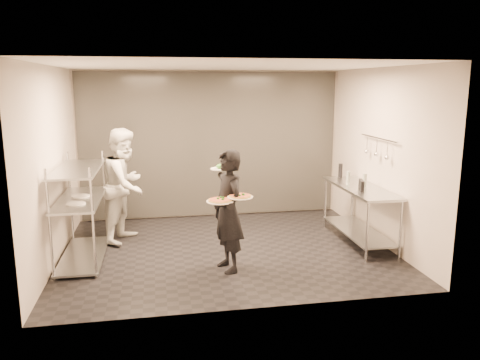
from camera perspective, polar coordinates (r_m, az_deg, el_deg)
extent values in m
cube|color=black|center=(7.40, -1.60, -8.45)|extent=(5.00, 4.00, 0.00)
cube|color=white|center=(6.96, -1.74, 13.76)|extent=(5.00, 4.00, 0.00)
cube|color=#B9B0A6|center=(9.01, -3.57, 4.32)|extent=(5.00, 0.00, 2.80)
cube|color=#B9B0A6|center=(5.11, 1.67, -1.23)|extent=(5.00, 0.00, 2.80)
cube|color=#B9B0A6|center=(7.12, -21.98, 1.57)|extent=(0.00, 4.00, 2.80)
cube|color=#B9B0A6|center=(7.81, 16.80, 2.73)|extent=(0.00, 4.00, 2.80)
cube|color=silver|center=(8.98, -3.54, 4.29)|extent=(4.90, 0.04, 2.74)
cylinder|color=#B3B5BA|center=(6.51, -22.20, -5.20)|extent=(0.04, 0.04, 1.50)
cylinder|color=#B3B5BA|center=(7.97, -19.98, -2.06)|extent=(0.04, 0.04, 1.50)
cylinder|color=#B3B5BA|center=(6.42, -17.47, -5.11)|extent=(0.04, 0.04, 1.50)
cylinder|color=#B3B5BA|center=(7.90, -16.12, -1.94)|extent=(0.04, 0.04, 1.50)
cube|color=#9CA1A5|center=(7.40, -18.51, -8.67)|extent=(0.60, 1.60, 0.03)
cube|color=#9CA1A5|center=(7.16, -18.94, -2.26)|extent=(0.60, 1.60, 0.03)
cube|color=#9CA1A5|center=(7.07, -19.18, 1.29)|extent=(0.60, 1.60, 0.03)
cylinder|color=white|center=(6.81, -19.38, -2.75)|extent=(0.26, 0.26, 0.01)
cylinder|color=white|center=(7.25, -18.84, -1.88)|extent=(0.26, 0.26, 0.01)
cylinder|color=#B3B5BA|center=(7.02, 15.27, -6.12)|extent=(0.04, 0.04, 0.90)
cylinder|color=#B3B5BA|center=(8.54, 10.35, -2.75)|extent=(0.04, 0.04, 0.90)
cylinder|color=#B3B5BA|center=(7.25, 19.00, -5.78)|extent=(0.04, 0.04, 0.90)
cylinder|color=#B3B5BA|center=(8.73, 13.56, -2.57)|extent=(0.04, 0.04, 0.90)
cube|color=#9CA1A5|center=(7.94, 14.22, -6.03)|extent=(0.57, 1.71, 0.03)
cube|color=#9CA1A5|center=(7.76, 14.48, -0.95)|extent=(0.60, 1.80, 0.04)
cylinder|color=#B3B5BA|center=(7.75, 16.54, 4.92)|extent=(0.02, 1.20, 0.02)
cylinder|color=#B3B5BA|center=(7.44, 17.54, 3.60)|extent=(0.01, 0.01, 0.22)
sphere|color=#B3B5BA|center=(7.46, 17.48, 2.61)|extent=(0.07, 0.07, 0.07)
cylinder|color=#B3B5BA|center=(7.75, 16.35, 3.97)|extent=(0.01, 0.01, 0.22)
sphere|color=#B3B5BA|center=(7.77, 16.29, 3.02)|extent=(0.07, 0.07, 0.07)
cylinder|color=#B3B5BA|center=(8.07, 15.25, 4.30)|extent=(0.01, 0.01, 0.22)
sphere|color=#B3B5BA|center=(8.08, 15.20, 3.39)|extent=(0.07, 0.07, 0.07)
imported|color=black|center=(6.37, -1.45, -3.81)|extent=(0.56, 0.70, 1.68)
imported|color=silver|center=(7.83, -13.79, -0.60)|extent=(1.00, 1.10, 1.85)
cylinder|color=white|center=(6.10, -2.45, -2.60)|extent=(0.36, 0.36, 0.01)
cylinder|color=gold|center=(6.10, -2.45, -2.49)|extent=(0.31, 0.31, 0.02)
cylinder|color=#A92B16|center=(6.10, -2.45, -2.40)|extent=(0.28, 0.28, 0.01)
sphere|color=#1B5B14|center=(6.10, -2.45, -2.33)|extent=(0.04, 0.04, 0.04)
cylinder|color=white|center=(6.16, 0.01, -2.08)|extent=(0.34, 0.34, 0.01)
cylinder|color=gold|center=(6.16, 0.01, -1.97)|extent=(0.30, 0.30, 0.02)
cylinder|color=#A92B16|center=(6.16, 0.01, -1.88)|extent=(0.26, 0.26, 0.01)
sphere|color=#1B5B14|center=(6.16, 0.01, -1.81)|extent=(0.04, 0.04, 0.04)
cylinder|color=white|center=(6.53, -2.34, 1.38)|extent=(0.29, 0.29, 0.01)
ellipsoid|color=#216018|center=(6.53, -2.34, 1.68)|extent=(0.13, 0.13, 0.07)
cube|color=black|center=(7.44, 14.58, -0.65)|extent=(0.11, 0.24, 0.17)
cylinder|color=gray|center=(7.82, 13.04, 0.22)|extent=(0.06, 0.06, 0.23)
cylinder|color=gray|center=(7.74, 14.94, -0.03)|extent=(0.07, 0.07, 0.22)
cylinder|color=black|center=(8.44, 12.14, 1.14)|extent=(0.07, 0.07, 0.24)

